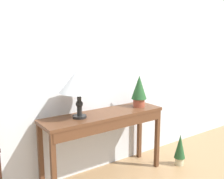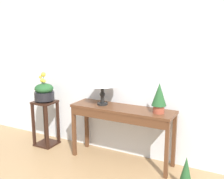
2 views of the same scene
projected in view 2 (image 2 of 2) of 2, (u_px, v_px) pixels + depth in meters
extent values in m
cube|color=silver|center=(139.00, 55.00, 3.55)|extent=(9.00, 0.10, 2.80)
cube|color=#56331E|center=(122.00, 109.00, 3.50)|extent=(1.37, 0.38, 0.03)
cube|color=#56331E|center=(116.00, 118.00, 3.37)|extent=(1.31, 0.03, 0.10)
cube|color=#56331E|center=(74.00, 131.00, 3.74)|extent=(0.04, 0.04, 0.71)
cube|color=#56331E|center=(167.00, 150.00, 3.15)|extent=(0.04, 0.04, 0.71)
cube|color=#56331E|center=(87.00, 124.00, 4.01)|extent=(0.04, 0.04, 0.71)
cube|color=#56331E|center=(174.00, 141.00, 3.42)|extent=(0.04, 0.04, 0.71)
cylinder|color=black|center=(103.00, 104.00, 3.63)|extent=(0.14, 0.14, 0.02)
cylinder|color=black|center=(102.00, 99.00, 3.61)|extent=(0.05, 0.05, 0.12)
sphere|color=black|center=(102.00, 94.00, 3.60)|extent=(0.07, 0.07, 0.07)
cylinder|color=black|center=(102.00, 90.00, 3.58)|extent=(0.04, 0.04, 0.12)
cone|color=silver|center=(102.00, 76.00, 3.55)|extent=(0.39, 0.39, 0.24)
cylinder|color=#9E4733|center=(159.00, 109.00, 3.26)|extent=(0.14, 0.14, 0.09)
cone|color=#235128|center=(159.00, 94.00, 3.22)|extent=(0.18, 0.18, 0.27)
cube|color=black|center=(45.00, 102.00, 4.02)|extent=(0.30, 0.30, 0.03)
cube|color=black|center=(47.00, 144.00, 4.17)|extent=(0.30, 0.30, 0.03)
cube|color=black|center=(33.00, 124.00, 4.04)|extent=(0.04, 0.04, 0.63)
cube|color=black|center=(47.00, 127.00, 3.93)|extent=(0.04, 0.04, 0.63)
cube|color=black|center=(45.00, 119.00, 4.26)|extent=(0.04, 0.04, 0.63)
cube|color=black|center=(58.00, 122.00, 4.15)|extent=(0.04, 0.04, 0.63)
cylinder|color=black|center=(45.00, 100.00, 4.02)|extent=(0.13, 0.13, 0.02)
cylinder|color=black|center=(44.00, 96.00, 4.00)|extent=(0.29, 0.29, 0.12)
ellipsoid|color=#235128|center=(44.00, 89.00, 3.98)|extent=(0.27, 0.27, 0.15)
cylinder|color=#235128|center=(44.00, 86.00, 3.95)|extent=(0.05, 0.04, 0.17)
sphere|color=gold|center=(44.00, 81.00, 3.91)|extent=(0.05, 0.05, 0.05)
cylinder|color=#235128|center=(43.00, 86.00, 3.97)|extent=(0.02, 0.03, 0.17)
sphere|color=gold|center=(42.00, 80.00, 3.95)|extent=(0.06, 0.06, 0.06)
cylinder|color=#235128|center=(42.00, 84.00, 3.99)|extent=(0.08, 0.02, 0.22)
sphere|color=gold|center=(40.00, 77.00, 3.99)|extent=(0.04, 0.04, 0.04)
cylinder|color=#235128|center=(44.00, 83.00, 3.98)|extent=(0.03, 0.04, 0.25)
sphere|color=gold|center=(43.00, 74.00, 3.97)|extent=(0.07, 0.07, 0.07)
cone|color=#235128|center=(186.00, 170.00, 2.94)|extent=(0.13, 0.13, 0.29)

